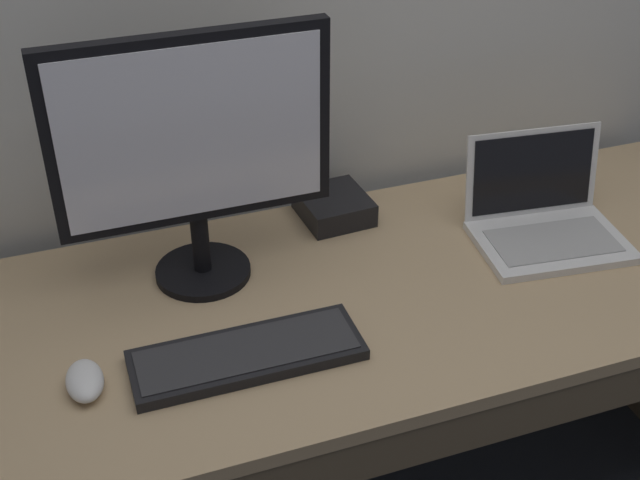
{
  "coord_description": "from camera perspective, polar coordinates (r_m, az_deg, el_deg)",
  "views": [
    {
      "loc": [
        -0.58,
        -1.26,
        1.75
      ],
      "look_at": [
        -0.13,
        0.0,
        0.86
      ],
      "focal_mm": 47.37,
      "sensor_mm": 36.0,
      "label": 1
    }
  ],
  "objects": [
    {
      "name": "desk",
      "position": [
        1.85,
        4.1,
        -8.55
      ],
      "size": [
        1.8,
        0.72,
        0.72
      ],
      "color": "tan",
      "rests_on": "ground"
    },
    {
      "name": "laptop_white",
      "position": [
        1.91,
        15.04,
        1.01
      ],
      "size": [
        0.34,
        0.29,
        0.21
      ],
      "color": "white",
      "rests_on": "desk"
    },
    {
      "name": "external_monitor",
      "position": [
        1.6,
        -8.58,
        6.23
      ],
      "size": [
        0.53,
        0.2,
        0.52
      ],
      "color": "black",
      "rests_on": "desk"
    },
    {
      "name": "wired_keyboard",
      "position": [
        1.54,
        -4.95,
        -7.73
      ],
      "size": [
        0.42,
        0.15,
        0.02
      ],
      "color": "black",
      "rests_on": "desk"
    },
    {
      "name": "computer_mouse",
      "position": [
        1.53,
        -15.61,
        -9.14
      ],
      "size": [
        0.07,
        0.11,
        0.04
      ],
      "primitive_type": "ellipsoid",
      "rotation": [
        0.0,
        0.0,
        -0.01
      ],
      "color": "white",
      "rests_on": "desk"
    },
    {
      "name": "external_drive_box",
      "position": [
        1.92,
        0.85,
        2.26
      ],
      "size": [
        0.16,
        0.17,
        0.05
      ],
      "primitive_type": "cube",
      "rotation": [
        0.0,
        0.0,
        0.06
      ],
      "color": "black",
      "rests_on": "desk"
    }
  ]
}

